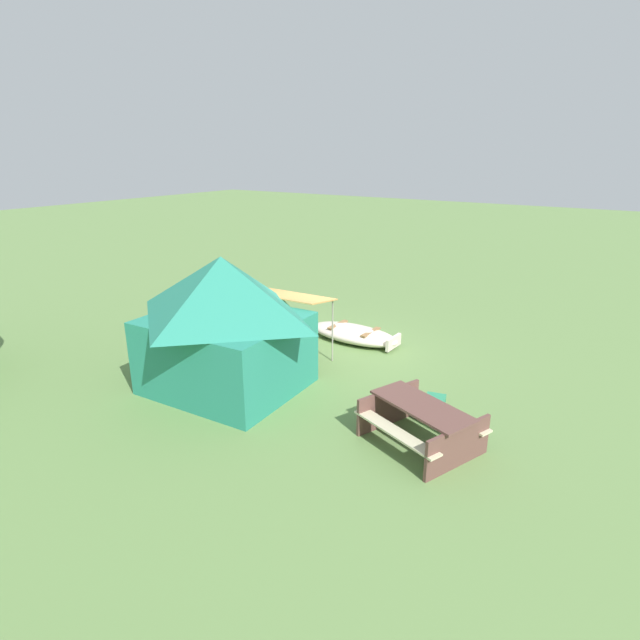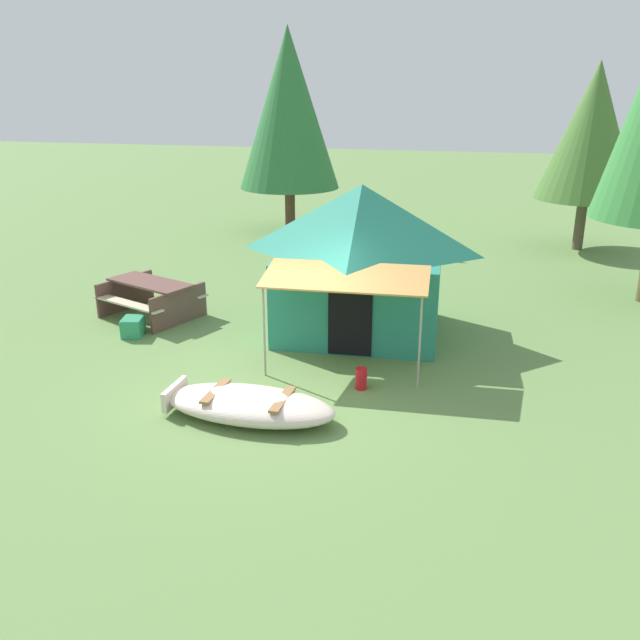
{
  "view_description": "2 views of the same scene",
  "coord_description": "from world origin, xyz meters",
  "px_view_note": "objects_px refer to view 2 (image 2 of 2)",
  "views": [
    {
      "loc": [
        -6.22,
        9.83,
        4.77
      ],
      "look_at": [
        -0.1,
        0.54,
        1.04
      ],
      "focal_mm": 28.49,
      "sensor_mm": 36.0,
      "label": 1
    },
    {
      "loc": [
        2.91,
        -9.09,
        4.49
      ],
      "look_at": [
        0.44,
        1.0,
        0.8
      ],
      "focal_mm": 37.28,
      "sensor_mm": 36.0,
      "label": 2
    }
  ],
  "objects_px": {
    "cooler_box": "(133,327)",
    "canvas_cabin_tent": "(361,258)",
    "beached_rowboat": "(248,404)",
    "pine_tree_back_right": "(289,109)",
    "pine_tree_back_left": "(592,132)",
    "picnic_table": "(151,295)",
    "fuel_can": "(361,379)"
  },
  "relations": [
    {
      "from": "cooler_box",
      "to": "canvas_cabin_tent",
      "type": "bearing_deg",
      "value": 16.86
    },
    {
      "from": "beached_rowboat",
      "to": "pine_tree_back_right",
      "type": "relative_size",
      "value": 0.41
    },
    {
      "from": "pine_tree_back_left",
      "to": "pine_tree_back_right",
      "type": "relative_size",
      "value": 0.83
    },
    {
      "from": "pine_tree_back_right",
      "to": "beached_rowboat",
      "type": "bearing_deg",
      "value": -76.47
    },
    {
      "from": "cooler_box",
      "to": "pine_tree_back_left",
      "type": "relative_size",
      "value": 0.09
    },
    {
      "from": "beached_rowboat",
      "to": "canvas_cabin_tent",
      "type": "xyz_separation_m",
      "value": [
        0.89,
        3.82,
        1.25
      ]
    },
    {
      "from": "canvas_cabin_tent",
      "to": "picnic_table",
      "type": "bearing_deg",
      "value": -178.04
    },
    {
      "from": "fuel_can",
      "to": "pine_tree_back_right",
      "type": "height_order",
      "value": "pine_tree_back_right"
    },
    {
      "from": "beached_rowboat",
      "to": "pine_tree_back_right",
      "type": "height_order",
      "value": "pine_tree_back_right"
    },
    {
      "from": "canvas_cabin_tent",
      "to": "picnic_table",
      "type": "distance_m",
      "value": 4.39
    },
    {
      "from": "pine_tree_back_right",
      "to": "pine_tree_back_left",
      "type": "bearing_deg",
      "value": -2.79
    },
    {
      "from": "picnic_table",
      "to": "pine_tree_back_left",
      "type": "xyz_separation_m",
      "value": [
        9.13,
        8.31,
        2.8
      ]
    },
    {
      "from": "pine_tree_back_left",
      "to": "pine_tree_back_right",
      "type": "distance_m",
      "value": 8.76
    },
    {
      "from": "fuel_can",
      "to": "pine_tree_back_left",
      "type": "bearing_deg",
      "value": 67.78
    },
    {
      "from": "picnic_table",
      "to": "pine_tree_back_left",
      "type": "distance_m",
      "value": 12.66
    },
    {
      "from": "cooler_box",
      "to": "fuel_can",
      "type": "bearing_deg",
      "value": -15.34
    },
    {
      "from": "canvas_cabin_tent",
      "to": "picnic_table",
      "type": "height_order",
      "value": "canvas_cabin_tent"
    },
    {
      "from": "fuel_can",
      "to": "pine_tree_back_left",
      "type": "distance_m",
      "value": 11.94
    },
    {
      "from": "canvas_cabin_tent",
      "to": "pine_tree_back_left",
      "type": "bearing_deg",
      "value": 59.25
    },
    {
      "from": "beached_rowboat",
      "to": "cooler_box",
      "type": "relative_size",
      "value": 5.56
    },
    {
      "from": "canvas_cabin_tent",
      "to": "cooler_box",
      "type": "distance_m",
      "value": 4.48
    },
    {
      "from": "picnic_table",
      "to": "fuel_can",
      "type": "distance_m",
      "value": 5.33
    },
    {
      "from": "beached_rowboat",
      "to": "picnic_table",
      "type": "xyz_separation_m",
      "value": [
        -3.38,
        3.68,
        0.26
      ]
    },
    {
      "from": "pine_tree_back_right",
      "to": "picnic_table",
      "type": "bearing_deg",
      "value": -92.61
    },
    {
      "from": "picnic_table",
      "to": "cooler_box",
      "type": "xyz_separation_m",
      "value": [
        0.17,
        -1.1,
        -0.29
      ]
    },
    {
      "from": "cooler_box",
      "to": "picnic_table",
      "type": "bearing_deg",
      "value": 98.66
    },
    {
      "from": "beached_rowboat",
      "to": "pine_tree_back_left",
      "type": "xyz_separation_m",
      "value": [
        5.75,
        11.99,
        3.06
      ]
    },
    {
      "from": "pine_tree_back_left",
      "to": "cooler_box",
      "type": "bearing_deg",
      "value": -133.61
    },
    {
      "from": "pine_tree_back_left",
      "to": "pine_tree_back_right",
      "type": "bearing_deg",
      "value": 177.21
    },
    {
      "from": "picnic_table",
      "to": "pine_tree_back_right",
      "type": "bearing_deg",
      "value": 87.39
    },
    {
      "from": "canvas_cabin_tent",
      "to": "pine_tree_back_right",
      "type": "bearing_deg",
      "value": 114.28
    },
    {
      "from": "cooler_box",
      "to": "pine_tree_back_left",
      "type": "distance_m",
      "value": 13.36
    }
  ]
}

